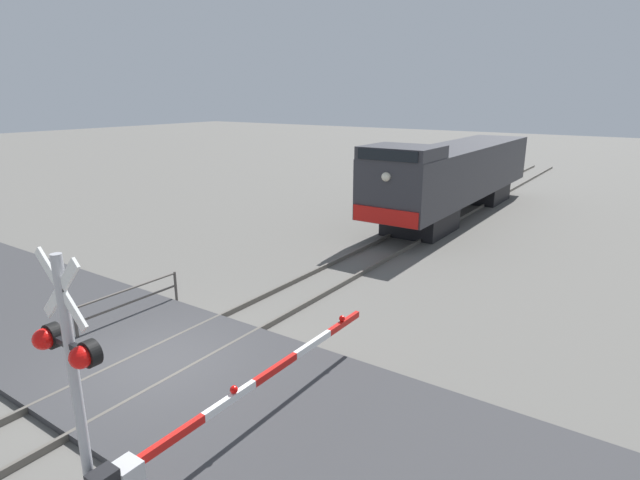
% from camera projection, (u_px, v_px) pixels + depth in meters
% --- Properties ---
extents(ground_plane, '(160.00, 160.00, 0.00)m').
position_uv_depth(ground_plane, '(160.00, 367.00, 11.61)').
color(ground_plane, '#605E59').
extents(rail_track_left, '(0.08, 80.00, 0.15)m').
position_uv_depth(rail_track_left, '(140.00, 355.00, 11.98)').
color(rail_track_left, '#59544C').
rests_on(rail_track_left, ground_plane).
extents(rail_track_right, '(0.08, 80.00, 0.15)m').
position_uv_depth(rail_track_right, '(181.00, 374.00, 11.20)').
color(rail_track_right, '#59544C').
rests_on(rail_track_right, ground_plane).
extents(road_surface, '(36.00, 5.22, 0.15)m').
position_uv_depth(road_surface, '(160.00, 364.00, 11.59)').
color(road_surface, '#38383A').
rests_on(road_surface, ground_plane).
extents(locomotive, '(2.97, 15.80, 4.02)m').
position_uv_depth(locomotive, '(455.00, 174.00, 25.74)').
color(locomotive, black).
rests_on(locomotive, ground_plane).
extents(crossing_signal, '(1.18, 0.33, 4.19)m').
position_uv_depth(crossing_signal, '(71.00, 370.00, 6.47)').
color(crossing_signal, '#ADADB2').
rests_on(crossing_signal, ground_plane).
extents(crossing_gate, '(0.36, 6.85, 1.20)m').
position_uv_depth(crossing_gate, '(186.00, 442.00, 7.95)').
color(crossing_gate, silver).
rests_on(crossing_gate, ground_plane).
extents(guard_railing, '(0.08, 3.22, 0.95)m').
position_uv_depth(guard_railing, '(130.00, 299.00, 13.86)').
color(guard_railing, '#4C4742').
rests_on(guard_railing, ground_plane).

